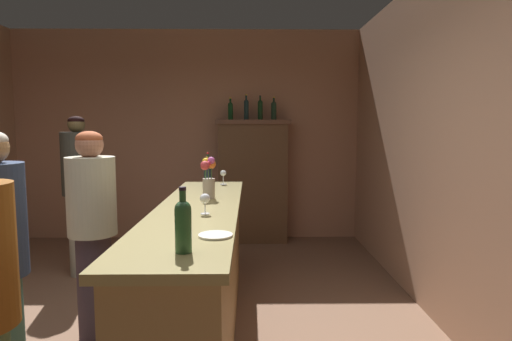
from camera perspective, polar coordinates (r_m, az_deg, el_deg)
wall_back at (r=6.23m, az=-9.03°, el=4.59°), size 4.94×0.12×2.94m
wall_right at (r=3.19m, az=28.88°, el=2.64°), size 0.12×6.79×2.94m
bar_counter at (r=3.35m, az=-7.61°, el=-13.25°), size 0.61×2.90×1.01m
display_cabinet at (r=5.93m, az=-0.39°, el=-1.10°), size 1.01×0.37×1.69m
wine_bottle_riesling at (r=4.42m, az=-6.38°, el=0.06°), size 0.07×0.07×0.33m
wine_bottle_malbec at (r=2.07m, az=-9.64°, el=-6.92°), size 0.08×0.08×0.31m
wine_bottle_rose at (r=3.97m, az=-6.48°, el=-0.82°), size 0.07×0.07×0.31m
wine_glass_front at (r=2.94m, az=-6.78°, el=-3.81°), size 0.07×0.07×0.14m
wine_glass_mid at (r=4.39m, az=-4.37°, el=-0.47°), size 0.07×0.07×0.15m
flower_arrangement at (r=3.56m, az=-6.30°, el=-0.87°), size 0.12×0.14×0.34m
cheese_plate at (r=2.37m, az=-5.38°, el=-8.55°), size 0.19×0.19×0.01m
display_bottle_left at (r=5.90m, az=-3.41°, el=8.02°), size 0.07×0.07×0.30m
display_bottle_midleft at (r=5.89m, az=-1.30°, el=8.22°), size 0.07×0.07×0.34m
display_bottle_center at (r=5.89m, az=0.57°, el=8.18°), size 0.07×0.07×0.33m
display_bottle_midright at (r=5.90m, az=2.37°, el=8.07°), size 0.07×0.07×0.31m
patron_in_grey at (r=3.44m, az=-20.84°, el=-6.98°), size 0.35×0.35×1.57m
patron_near_entrance at (r=4.96m, az=-22.41°, el=-2.25°), size 0.34×0.34×1.71m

